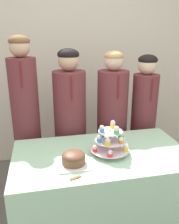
{
  "coord_description": "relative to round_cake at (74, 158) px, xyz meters",
  "views": [
    {
      "loc": [
        -0.44,
        -1.23,
        1.67
      ],
      "look_at": [
        -0.09,
        0.42,
        1.1
      ],
      "focal_mm": 38.0,
      "sensor_mm": 36.0,
      "label": 1
    }
  ],
  "objects": [
    {
      "name": "student_1",
      "position": [
        0.07,
        0.71,
        -0.09
      ],
      "size": [
        0.32,
        0.32,
        1.53
      ],
      "color": "brown",
      "rests_on": "ground_plane"
    },
    {
      "name": "wall_back",
      "position": [
        0.24,
        1.6,
        0.53
      ],
      "size": [
        9.0,
        0.06,
        2.7
      ],
      "color": "beige",
      "rests_on": "ground_plane"
    },
    {
      "name": "round_cake",
      "position": [
        0.0,
        0.0,
        0.0
      ],
      "size": [
        0.23,
        0.23,
        0.1
      ],
      "color": "white",
      "rests_on": "table"
    },
    {
      "name": "student_3",
      "position": [
        0.86,
        0.71,
        -0.1
      ],
      "size": [
        0.26,
        0.27,
        1.47
      ],
      "color": "brown",
      "rests_on": "ground_plane"
    },
    {
      "name": "cake_knife",
      "position": [
        0.03,
        -0.16,
        -0.05
      ],
      "size": [
        0.25,
        0.11,
        0.01
      ],
      "rotation": [
        0.0,
        0.0,
        0.37
      ],
      "color": "silver",
      "rests_on": "table"
    },
    {
      "name": "table",
      "position": [
        0.24,
        0.12,
        -0.43
      ],
      "size": [
        1.38,
        0.76,
        0.77
      ],
      "color": "#A8DBB2",
      "rests_on": "ground_plane"
    },
    {
      "name": "cupcake_stand",
      "position": [
        0.31,
        0.11,
        0.07
      ],
      "size": [
        0.3,
        0.3,
        0.25
      ],
      "color": "silver",
      "rests_on": "table"
    },
    {
      "name": "student_0",
      "position": [
        -0.35,
        0.71,
        -0.01
      ],
      "size": [
        0.26,
        0.27,
        1.65
      ],
      "color": "brown",
      "rests_on": "ground_plane"
    },
    {
      "name": "student_2",
      "position": [
        0.51,
        0.71,
        -0.1
      ],
      "size": [
        0.31,
        0.31,
        1.51
      ],
      "color": "brown",
      "rests_on": "ground_plane"
    }
  ]
}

